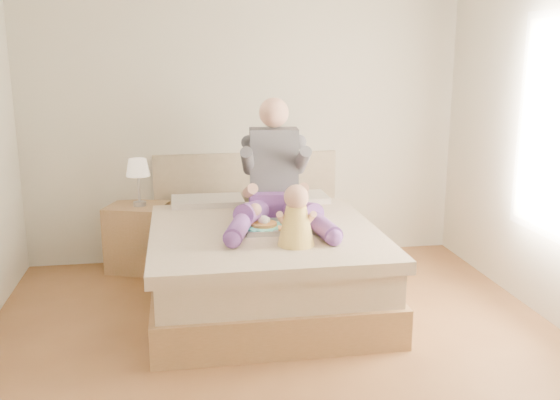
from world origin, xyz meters
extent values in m
cube|color=brown|center=(0.00, 0.00, 0.00)|extent=(4.00, 4.20, 0.01)
cube|color=beige|center=(0.00, 2.10, 1.35)|extent=(4.00, 0.02, 2.70)
cube|color=beige|center=(0.00, -2.10, 1.35)|extent=(4.00, 0.02, 2.70)
cube|color=olive|center=(0.00, 1.02, 0.14)|extent=(1.68, 2.13, 0.28)
cube|color=#C5AF93|center=(0.00, 1.02, 0.40)|extent=(1.60, 2.05, 0.24)
cube|color=#C5AF93|center=(0.00, 0.87, 0.57)|extent=(1.70, 1.80, 0.09)
cube|color=beige|center=(-0.38, 1.76, 0.59)|extent=(0.62, 0.40, 0.14)
cube|color=beige|center=(0.38, 1.76, 0.59)|extent=(0.62, 0.40, 0.14)
cube|color=gray|center=(0.00, 2.09, 0.50)|extent=(1.70, 0.08, 1.00)
cube|color=olive|center=(-1.00, 1.88, 0.30)|extent=(0.60, 0.57, 0.59)
cylinder|color=#A9ABB0|center=(-0.97, 1.85, 0.61)|extent=(0.11, 0.11, 0.04)
cylinder|color=#A9ABB0|center=(-0.97, 1.85, 0.75)|extent=(0.02, 0.02, 0.23)
cone|color=beige|center=(-0.97, 1.85, 0.94)|extent=(0.20, 0.20, 0.15)
cube|color=#5E3484|center=(0.15, 1.32, 0.71)|extent=(0.44, 0.36, 0.20)
cube|color=#393940|center=(0.15, 1.39, 1.04)|extent=(0.41, 0.27, 0.52)
sphere|color=#E5A98F|center=(0.15, 1.36, 1.44)|extent=(0.24, 0.24, 0.24)
cylinder|color=#5E3484|center=(-0.05, 1.08, 0.70)|extent=(0.39, 0.58, 0.24)
cylinder|color=#5E3484|center=(-0.21, 0.68, 0.68)|extent=(0.26, 0.52, 0.13)
sphere|color=#5E3484|center=(-0.28, 0.44, 0.67)|extent=(0.12, 0.12, 0.12)
cylinder|color=#393940|center=(-0.08, 1.26, 1.07)|extent=(0.16, 0.34, 0.27)
cylinder|color=#E5A98F|center=(-0.08, 1.05, 0.87)|extent=(0.09, 0.34, 0.18)
sphere|color=#E5A98F|center=(-0.07, 0.88, 0.76)|extent=(0.10, 0.10, 0.10)
cylinder|color=#5E3484|center=(0.30, 1.05, 0.70)|extent=(0.30, 0.58, 0.24)
cylinder|color=#5E3484|center=(0.39, 0.62, 0.68)|extent=(0.18, 0.51, 0.13)
sphere|color=#5E3484|center=(0.41, 0.38, 0.67)|extent=(0.12, 0.12, 0.12)
cylinder|color=#393940|center=(0.36, 1.22, 1.07)|extent=(0.10, 0.32, 0.27)
cylinder|color=#E5A98F|center=(0.33, 1.01, 0.87)|extent=(0.14, 0.34, 0.18)
sphere|color=#E5A98F|center=(0.28, 0.85, 0.76)|extent=(0.10, 0.10, 0.10)
cube|color=#A9ABB0|center=(0.10, 0.86, 0.62)|extent=(0.51, 0.41, 0.01)
cylinder|color=#45C7B5|center=(0.00, 0.87, 0.63)|extent=(0.29, 0.29, 0.02)
cylinder|color=#CC8C44|center=(0.00, 0.87, 0.65)|extent=(0.20, 0.20, 0.02)
cylinder|color=silver|center=(-0.06, 1.01, 0.67)|extent=(0.09, 0.09, 0.10)
torus|color=silver|center=(-0.01, 1.01, 0.68)|extent=(0.02, 0.07, 0.07)
cylinder|color=#97764A|center=(-0.06, 1.01, 0.72)|extent=(0.08, 0.08, 0.01)
cylinder|color=silver|center=(0.23, 0.94, 0.63)|extent=(0.16, 0.16, 0.01)
cube|color=#CC8C44|center=(0.23, 0.94, 0.65)|extent=(0.09, 0.08, 0.02)
cylinder|color=silver|center=(0.12, 0.74, 0.63)|extent=(0.16, 0.16, 0.01)
ellipsoid|color=#AA1213|center=(0.14, 0.73, 0.64)|extent=(0.04, 0.03, 0.01)
cylinder|color=white|center=(0.30, 0.92, 0.69)|extent=(0.08, 0.08, 0.13)
cylinder|color=orange|center=(0.30, 0.92, 0.69)|extent=(0.07, 0.07, 0.13)
cylinder|color=white|center=(0.27, 0.74, 0.64)|extent=(0.08, 0.08, 0.04)
cylinder|color=#4E1C0B|center=(0.27, 0.74, 0.64)|extent=(0.07, 0.07, 0.03)
cone|color=#E6BC48|center=(0.16, 0.45, 0.75)|extent=(0.26, 0.26, 0.28)
sphere|color=#E5A98F|center=(0.16, 0.45, 0.95)|extent=(0.17, 0.17, 0.17)
cylinder|color=#E5A98F|center=(0.13, 0.58, 0.66)|extent=(0.11, 0.20, 0.07)
sphere|color=#E5A98F|center=(0.13, 0.68, 0.66)|extent=(0.06, 0.06, 0.06)
cylinder|color=#E5A98F|center=(0.06, 0.47, 0.80)|extent=(0.10, 0.15, 0.12)
cylinder|color=#E5A98F|center=(0.22, 0.57, 0.66)|extent=(0.06, 0.19, 0.07)
sphere|color=#E5A98F|center=(0.24, 0.66, 0.66)|extent=(0.06, 0.06, 0.06)
cylinder|color=#E5A98F|center=(0.26, 0.45, 0.80)|extent=(0.07, 0.15, 0.12)
camera|label=1|loc=(-0.63, -3.60, 1.91)|focal=40.00mm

